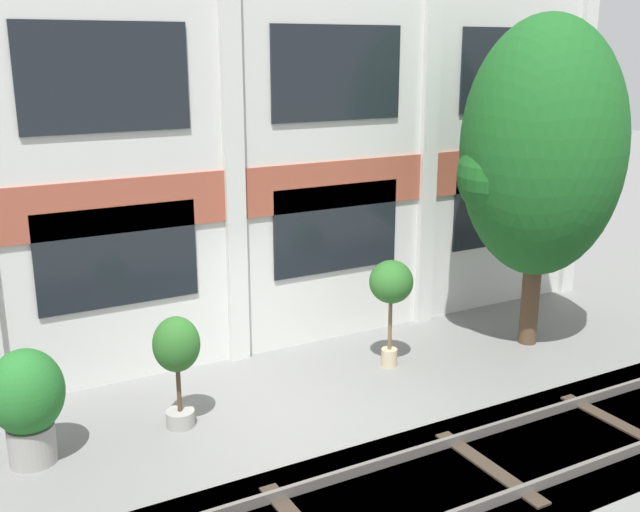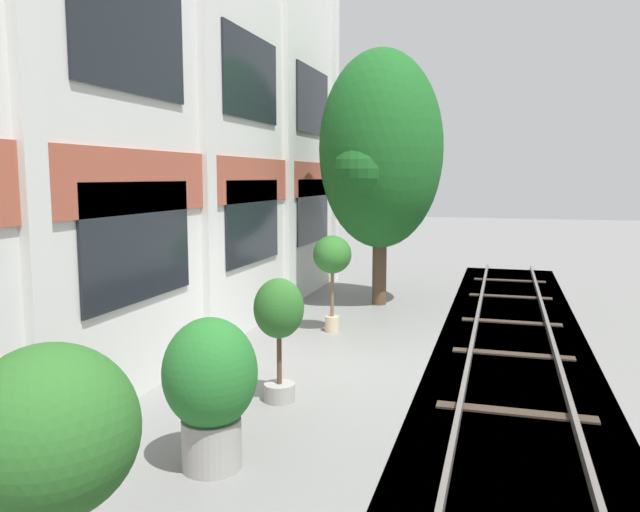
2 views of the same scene
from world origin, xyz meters
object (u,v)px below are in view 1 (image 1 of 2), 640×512
broadleaf_tree (542,153)px  potted_plant_tall_urn (391,286)px  potted_plant_terracotta_small (177,352)px  potted_plant_ribbed_drum (27,400)px

broadleaf_tree → potted_plant_tall_urn: size_ratio=3.13×
potted_plant_terracotta_small → potted_plant_tall_urn: bearing=4.8°
broadleaf_tree → potted_plant_terracotta_small: 7.51m
potted_plant_tall_urn → potted_plant_ribbed_drum: 6.25m
potted_plant_terracotta_small → potted_plant_ribbed_drum: bearing=180.0°
broadleaf_tree → potted_plant_ribbed_drum: broadleaf_tree is taller
potted_plant_ribbed_drum → broadleaf_tree: bearing=-0.4°
broadleaf_tree → potted_plant_tall_urn: (-3.00, 0.40, -2.21)m
broadleaf_tree → potted_plant_terracotta_small: broadleaf_tree is taller
potted_plant_ribbed_drum → potted_plant_terracotta_small: size_ratio=0.95×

